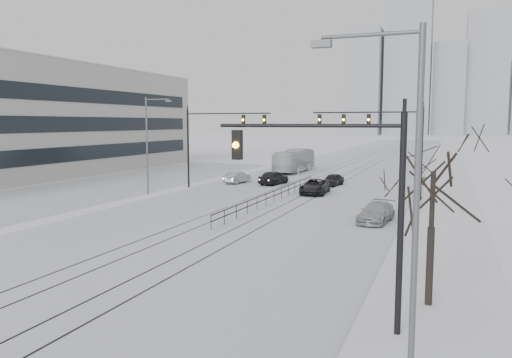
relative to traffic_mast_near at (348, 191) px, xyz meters
name	(u,v)px	position (x,y,z in m)	size (l,w,h in m)	color
road	(344,170)	(-10.79, 54.00, -4.55)	(22.00, 260.00, 0.02)	silver
sidewalk_east	(447,174)	(2.71, 54.00, -4.48)	(5.00, 260.00, 0.16)	silver
curb	(427,173)	(0.26, 54.00, -4.50)	(0.10, 260.00, 0.12)	gray
parking_strip	(115,185)	(-30.79, 29.00, -4.55)	(14.00, 60.00, 0.03)	silver
tram_rails	(306,188)	(-10.79, 34.00, -4.54)	(5.30, 180.00, 0.01)	black
skyline	(435,77)	(-5.77, 267.63, 26.08)	(96.00, 48.00, 72.00)	#979CA5
traffic_mast_near	(348,191)	(0.00, 0.00, 0.00)	(6.10, 0.37, 7.00)	black
traffic_mast_ne	(382,133)	(-2.64, 29.00, 1.20)	(9.60, 0.37, 8.00)	black
traffic_mast_nw	(214,134)	(-19.31, 30.00, 1.01)	(9.10, 0.37, 8.00)	black
street_light_east	(404,184)	(1.91, -3.00, 0.65)	(2.73, 0.25, 9.00)	#595B60
street_light_west	(150,139)	(-22.99, 24.00, 0.65)	(2.73, 0.25, 9.00)	#595B60
bare_tree	(433,186)	(2.41, 3.00, -0.07)	(4.40, 4.40, 6.10)	black
median_fence	(274,196)	(-10.79, 24.00, -4.04)	(0.06, 24.00, 1.00)	black
street_sign	(422,187)	(1.01, 26.00, -2.96)	(0.70, 0.06, 2.40)	#595B60
sedan_sb_inner	(274,178)	(-14.81, 35.39, -3.80)	(1.80, 4.47, 1.52)	black
sedan_sb_outer	(237,177)	(-18.91, 34.96, -3.91)	(1.38, 3.95, 1.30)	#969A9D
sedan_nb_front	(315,187)	(-8.79, 29.91, -3.87)	(2.29, 4.96, 1.38)	black
sedan_nb_right	(376,213)	(-1.54, 18.35, -3.91)	(1.82, 4.48, 1.30)	#A3A7AA
sedan_nb_far	(333,180)	(-8.58, 36.75, -3.92)	(1.51, 3.75, 1.28)	black
box_truck	(294,161)	(-16.71, 49.47, -3.03)	(2.57, 10.98, 3.06)	silver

